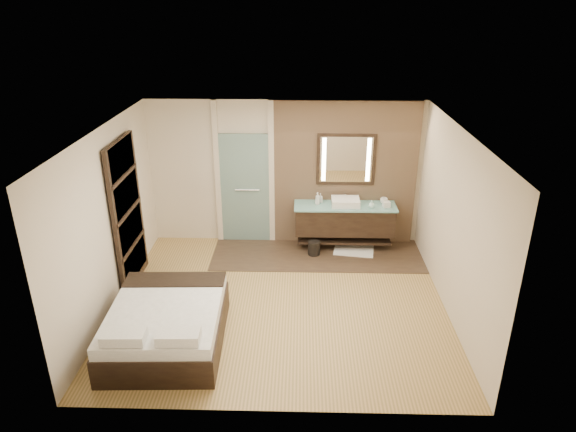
{
  "coord_description": "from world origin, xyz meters",
  "views": [
    {
      "loc": [
        0.29,
        -6.74,
        4.37
      ],
      "look_at": [
        0.09,
        0.6,
        1.2
      ],
      "focal_mm": 32.0,
      "sensor_mm": 36.0,
      "label": 1
    }
  ],
  "objects_px": {
    "bed": "(167,325)",
    "waste_bin": "(314,248)",
    "mirror_unit": "(346,160)",
    "vanity": "(344,219)"
  },
  "relations": [
    {
      "from": "mirror_unit",
      "to": "waste_bin",
      "type": "xyz_separation_m",
      "value": [
        -0.56,
        -0.55,
        -1.51
      ]
    },
    {
      "from": "vanity",
      "to": "waste_bin",
      "type": "bearing_deg",
      "value": -150.49
    },
    {
      "from": "bed",
      "to": "waste_bin",
      "type": "distance_m",
      "value": 3.33
    },
    {
      "from": "vanity",
      "to": "mirror_unit",
      "type": "distance_m",
      "value": 1.1
    },
    {
      "from": "mirror_unit",
      "to": "waste_bin",
      "type": "relative_size",
      "value": 3.91
    },
    {
      "from": "vanity",
      "to": "waste_bin",
      "type": "xyz_separation_m",
      "value": [
        -0.56,
        -0.32,
        -0.44
      ]
    },
    {
      "from": "mirror_unit",
      "to": "bed",
      "type": "height_order",
      "value": "mirror_unit"
    },
    {
      "from": "waste_bin",
      "to": "mirror_unit",
      "type": "bearing_deg",
      "value": 44.79
    },
    {
      "from": "mirror_unit",
      "to": "vanity",
      "type": "bearing_deg",
      "value": -90.0
    },
    {
      "from": "bed",
      "to": "waste_bin",
      "type": "bearing_deg",
      "value": 50.17
    }
  ]
}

